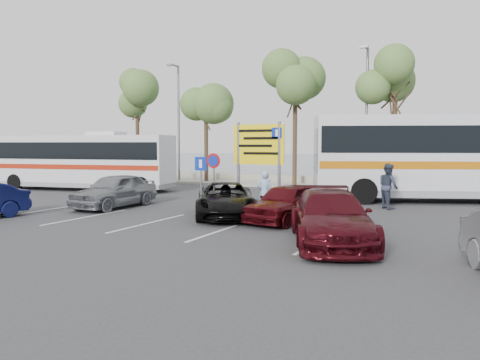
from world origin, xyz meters
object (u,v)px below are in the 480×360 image
at_px(car_red, 287,202).
at_px(suv_black, 226,200).
at_px(coach_bus_left, 82,163).
at_px(pedestrian_far, 388,186).
at_px(direction_sign, 259,151).
at_px(coach_bus_right, 464,160).
at_px(car_maroon, 331,217).
at_px(street_lamp_right, 366,111).
at_px(car_silver_a, 115,191).
at_px(pedestrian_near, 265,193).
at_px(street_lamp_left, 178,117).

height_order(car_red, suv_black, car_red).
xyz_separation_m(coach_bus_left, pedestrian_far, (17.49, 0.00, -0.64)).
bearing_deg(direction_sign, coach_bus_right, 45.29).
distance_m(car_maroon, suv_black, 5.55).
xyz_separation_m(street_lamp_right, car_silver_a, (-8.00, -12.02, -3.87)).
bearing_deg(pedestrian_near, direction_sign, -77.90).
bearing_deg(car_red, coach_bus_right, 67.59).
xyz_separation_m(street_lamp_right, pedestrian_far, (2.49, -7.02, -3.65)).
distance_m(car_silver_a, pedestrian_far, 11.63).
relative_size(coach_bus_right, car_red, 3.51).
xyz_separation_m(street_lamp_left, direction_sign, (11.00, -10.32, -2.17)).
height_order(street_lamp_right, pedestrian_far, street_lamp_right).
distance_m(coach_bus_left, car_maroon, 19.03).
bearing_deg(direction_sign, car_silver_a, -164.22).
distance_m(street_lamp_right, coach_bus_left, 16.83).
relative_size(street_lamp_right, car_silver_a, 1.87).
relative_size(car_silver_a, car_red, 1.08).
relative_size(street_lamp_right, car_red, 2.02).
height_order(car_silver_a, suv_black, car_silver_a).
distance_m(coach_bus_left, coach_bus_right, 20.63).
height_order(street_lamp_right, direction_sign, street_lamp_right).
distance_m(street_lamp_left, coach_bus_left, 7.89).
height_order(street_lamp_left, coach_bus_left, street_lamp_left).
height_order(street_lamp_right, car_red, street_lamp_right).
distance_m(coach_bus_right, pedestrian_near, 10.39).
bearing_deg(suv_black, coach_bus_right, 19.72).
bearing_deg(car_red, direction_sign, 145.66).
distance_m(car_red, pedestrian_near, 1.84).
xyz_separation_m(coach_bus_left, car_silver_a, (7.00, -5.00, -0.86)).
height_order(street_lamp_right, car_silver_a, street_lamp_right).
bearing_deg(car_red, suv_black, -170.49).
bearing_deg(car_maroon, direction_sign, 109.37).
height_order(coach_bus_right, car_red, coach_bus_right).
height_order(coach_bus_left, coach_bus_right, coach_bus_right).
xyz_separation_m(street_lamp_right, car_maroon, (2.30, -14.90, -3.88)).
bearing_deg(street_lamp_right, suv_black, -101.66).
relative_size(direction_sign, suv_black, 0.78).
xyz_separation_m(street_lamp_right, car_red, (-0.10, -12.06, -3.92)).
bearing_deg(coach_bus_left, suv_black, -22.18).
bearing_deg(pedestrian_near, coach_bus_right, -161.93).
distance_m(direction_sign, car_red, 3.11).
relative_size(street_lamp_right, coach_bus_left, 0.71).
bearing_deg(car_silver_a, pedestrian_far, 23.60).
relative_size(street_lamp_left, direction_sign, 2.23).
height_order(coach_bus_left, pedestrian_far, coach_bus_left).
relative_size(car_silver_a, car_maroon, 0.86).
bearing_deg(coach_bus_right, pedestrian_near, -130.61).
height_order(coach_bus_right, car_maroon, coach_bus_right).
xyz_separation_m(suv_black, pedestrian_near, (1.01, 1.26, 0.20)).
bearing_deg(car_silver_a, coach_bus_right, 32.34).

